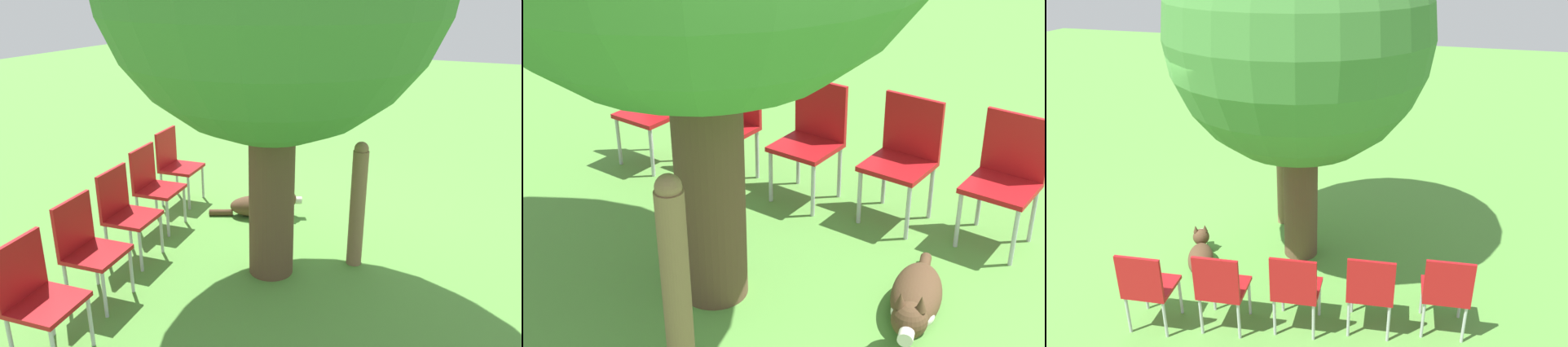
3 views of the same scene
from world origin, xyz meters
The scene contains 8 objects.
ground_plane centered at (0.00, 0.00, 0.00)m, with size 30.00×30.00×0.00m, color #56933D.
dog centered at (0.60, -0.21, 0.13)m, with size 1.00×0.54×0.37m.
fence_post centered at (-0.64, 0.41, 0.61)m, with size 0.14×0.14×1.21m.
red_chair_0 centered at (1.74, -0.17, 0.51)m, with size 0.46×0.48×0.89m.
red_chair_1 centered at (1.56, 0.52, 0.51)m, with size 0.46×0.48×0.89m.
red_chair_2 centered at (1.39, 1.21, 0.51)m, with size 0.46×0.48×0.89m.
red_chair_3 centered at (1.21, 1.90, 0.51)m, with size 0.46×0.48×0.89m.
red_chair_4 centered at (1.03, 2.59, 0.51)m, with size 0.46×0.48×0.89m.
Camera 1 is at (-1.62, 4.66, 2.48)m, focal length 35.00 mm.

